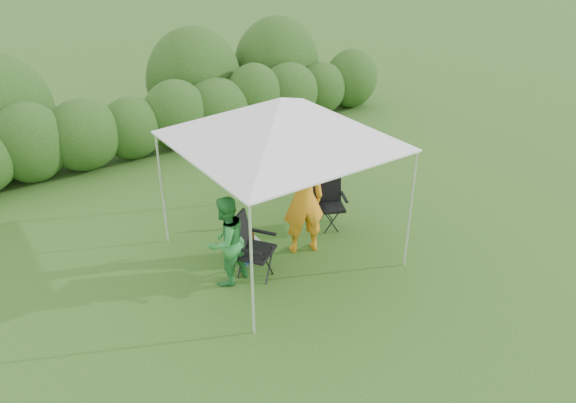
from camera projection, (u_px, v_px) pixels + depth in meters
ground at (298, 266)px, 9.54m from camera, size 70.00×70.00×0.00m
hedge at (155, 120)px, 13.52m from camera, size 14.01×1.53×1.80m
canopy at (281, 120)px, 8.74m from camera, size 3.10×3.10×2.83m
chair_right at (328, 199)px, 10.52m from camera, size 0.74×0.72×0.97m
chair_left at (249, 244)px, 9.03m from camera, size 0.85×0.83×1.07m
man at (303, 199)px, 9.52m from camera, size 0.86×0.70×2.03m
woman at (226, 241)px, 8.82m from camera, size 0.87×0.75×1.52m
cooler at (249, 251)px, 9.64m from camera, size 0.43×0.32×0.35m
bottle at (253, 236)px, 9.50m from camera, size 0.06×0.06×0.23m
lawn_toy at (345, 143)px, 14.02m from camera, size 0.62×0.52×0.31m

